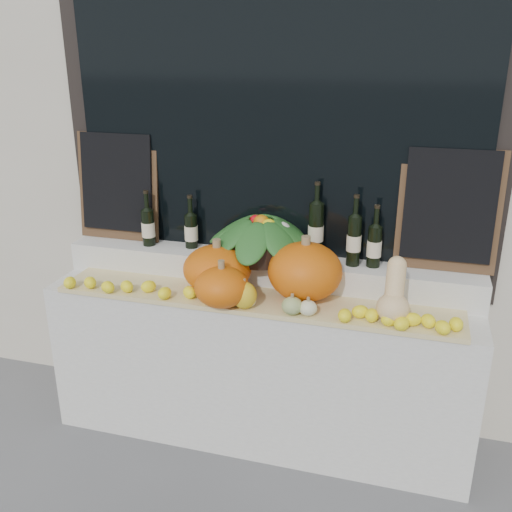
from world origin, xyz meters
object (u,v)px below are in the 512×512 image
pumpkin_left (217,269)px  produce_bowl (261,236)px  wine_bottle_tall (316,230)px  pumpkin_right (305,271)px  butternut_squash (394,296)px

pumpkin_left → produce_bowl: 0.31m
pumpkin_left → produce_bowl: size_ratio=0.56×
produce_bowl → wine_bottle_tall: wine_bottle_tall is taller
pumpkin_right → butternut_squash: same height
pumpkin_left → wine_bottle_tall: (0.47, 0.26, 0.17)m
butternut_squash → produce_bowl: 0.80m
produce_bowl → pumpkin_right: bearing=-33.2°
pumpkin_left → produce_bowl: bearing=49.0°
produce_bowl → wine_bottle_tall: (0.29, 0.05, 0.04)m
pumpkin_right → produce_bowl: (-0.28, 0.18, 0.11)m
produce_bowl → wine_bottle_tall: size_ratio=1.51×
butternut_squash → wine_bottle_tall: bearing=141.3°
pumpkin_left → pumpkin_right: bearing=3.3°
produce_bowl → pumpkin_left: bearing=-131.0°
pumpkin_right → pumpkin_left: bearing=-176.7°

